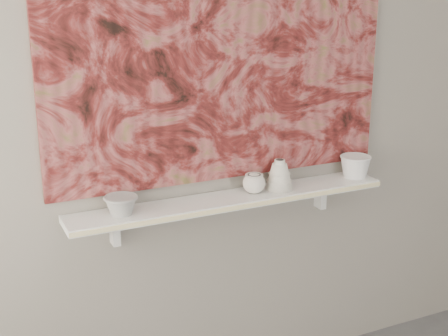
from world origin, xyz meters
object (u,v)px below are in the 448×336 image
shelf (232,200)px  bell_vessel (279,174)px  painting (224,47)px  bowl_grey (121,205)px  bowl_white (355,166)px  cup_cream (254,183)px

shelf → bell_vessel: bearing=0.0°
painting → bowl_grey: 0.75m
bowl_grey → bell_vessel: 0.70m
painting → bell_vessel: size_ratio=11.30×
shelf → bowl_white: bowl_white is taller
cup_cream → bell_vessel: bell_vessel is taller
shelf → bowl_grey: size_ratio=10.55×
bell_vessel → bowl_white: (0.40, 0.00, -0.02)m
shelf → cup_cream: 0.12m
bell_vessel → bowl_white: size_ratio=0.94×
cup_cream → bowl_white: bowl_white is taller
painting → cup_cream: (0.10, -0.08, -0.57)m
bell_vessel → bowl_white: bearing=0.0°
shelf → bell_vessel: size_ratio=10.55×
bowl_grey → cup_cream: 0.58m
bell_vessel → bowl_white: 0.40m
shelf → bowl_white: 0.63m
painting → bowl_grey: painting is taller
bowl_grey → bowl_white: (1.11, 0.00, 0.01)m
shelf → bowl_grey: 0.48m
painting → bowl_white: painting is taller
shelf → painting: bearing=90.0°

